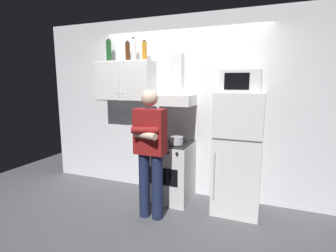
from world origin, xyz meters
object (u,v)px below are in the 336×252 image
Objects in this scene: bottle_wine_green at (109,51)px; bottle_liquor_amber at (144,51)px; upper_cabinet at (126,81)px; stove_oven at (171,171)px; range_hood at (174,91)px; refrigerator at (238,153)px; person_standing at (150,150)px; microwave at (241,81)px; bottle_vodka_clear at (134,50)px; bottle_rum_dark at (128,52)px; cooking_pot at (177,141)px.

bottle_liquor_amber is at bearing -3.01° from bottle_wine_green.
upper_cabinet is 1.03× the size of stove_oven.
range_hood is 2.17× the size of bottle_wine_green.
stove_oven is 1.02m from refrigerator.
bottle_liquor_amber is at bearing 119.90° from person_standing.
bottle_liquor_amber is 0.64m from bottle_wine_green.
person_standing is at bearing -148.00° from microwave.
stove_oven is 1.90m from bottle_vodka_clear.
upper_cabinet is 0.55× the size of person_standing.
person_standing is at bearing -46.69° from bottle_rum_dark.
range_hood reaches higher than person_standing.
bottle_liquor_amber reaches higher than stove_oven.
range_hood is at bearing 0.09° from upper_cabinet.
bottle_vodka_clear is 0.46m from bottle_wine_green.
range_hood reaches higher than refrigerator.
bottle_liquor_amber is 0.84× the size of bottle_wine_green.
bottle_rum_dark is (-0.78, 0.04, 0.60)m from range_hood.
stove_oven is 2.53× the size of bottle_wine_green.
bottle_liquor_amber is 0.31m from bottle_rum_dark.
stove_oven is 1.17× the size of range_hood.
bottle_wine_green reaches higher than range_hood.
range_hood reaches higher than cooking_pot.
stove_oven is at bearing -8.90° from upper_cabinet.
cooking_pot is (0.13, -0.12, 0.50)m from stove_oven.
bottle_rum_dark is at bearing 174.59° from refrigerator.
cooking_pot is 0.96× the size of bottle_liquor_amber.
refrigerator is at bearing 31.23° from person_standing.
bottle_liquor_amber is (-0.42, 0.73, 1.29)m from person_standing.
stove_oven is 1.62m from microwave.
bottle_vodka_clear is 0.13m from bottle_rum_dark.
microwave is 1.42× the size of bottle_vodka_clear.
person_standing is 4.84× the size of bottle_vodka_clear.
microwave is at bearing -3.48° from upper_cabinet.
bottle_wine_green is (-2.06, 0.14, 0.48)m from microwave.
range_hood is (0.00, 0.13, 1.16)m from stove_oven.
range_hood is 1.01m from person_standing.
microwave is 1.39× the size of bottle_wine_green.
refrigerator is 4.63× the size of bottle_wine_green.
refrigerator is (1.75, -0.12, -0.95)m from upper_cabinet.
bottle_wine_green reaches higher than cooking_pot.
bottle_wine_green reaches higher than bottle_liquor_amber.
microwave is at bearing -3.86° from bottle_vodka_clear.
refrigerator is at bearing 0.04° from stove_oven.
person_standing is 1.54m from bottle_liquor_amber.
bottle_rum_dark is at bearing 163.27° from bottle_vodka_clear.
refrigerator is (0.95, 0.00, 0.37)m from stove_oven.
refrigerator is at bearing -5.41° from bottle_rum_dark.
cooking_pot is 0.92× the size of bottle_rum_dark.
bottle_wine_green is 1.14× the size of bottle_rum_dark.
cooking_pot is 1.52m from bottle_vodka_clear.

